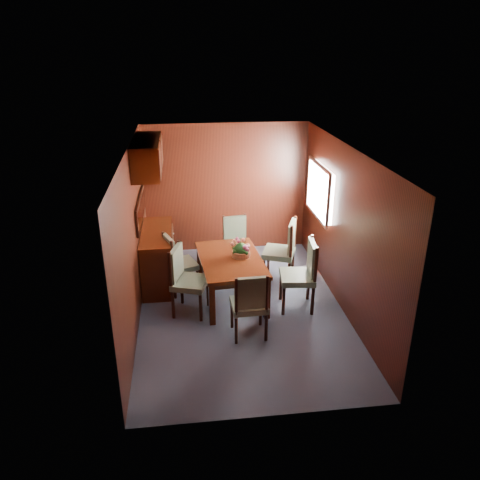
{
  "coord_description": "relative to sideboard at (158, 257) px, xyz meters",
  "views": [
    {
      "loc": [
        -0.77,
        -6.07,
        3.7
      ],
      "look_at": [
        0.0,
        0.14,
        1.05
      ],
      "focal_mm": 35.0,
      "sensor_mm": 36.0,
      "label": 1
    }
  ],
  "objects": [
    {
      "name": "chair_left_near",
      "position": [
        0.42,
        -1.0,
        0.13
      ],
      "size": [
        0.6,
        0.62,
        1.05
      ],
      "rotation": [
        0.0,
        0.0,
        -1.88
      ],
      "color": "black",
      "rests_on": "ground"
    },
    {
      "name": "dining_table",
      "position": [
        1.13,
        -0.69,
        0.14
      ],
      "size": [
        1.04,
        1.54,
        0.69
      ],
      "rotation": [
        0.0,
        0.0,
        0.08
      ],
      "color": "black",
      "rests_on": "ground"
    },
    {
      "name": "chair_left_far",
      "position": [
        0.3,
        -0.36,
        0.09
      ],
      "size": [
        0.57,
        0.59,
        0.97
      ],
      "rotation": [
        0.0,
        0.0,
        -1.22
      ],
      "color": "black",
      "rests_on": "ground"
    },
    {
      "name": "chair_foot",
      "position": [
        1.34,
        0.42,
        0.07
      ],
      "size": [
        0.5,
        0.48,
        0.93
      ],
      "rotation": [
        0.0,
        0.0,
        3.28
      ],
      "color": "black",
      "rests_on": "ground"
    },
    {
      "name": "chair_right_near",
      "position": [
        2.16,
        -1.08,
        0.15
      ],
      "size": [
        0.55,
        0.57,
        1.08
      ],
      "rotation": [
        0.0,
        0.0,
        1.46
      ],
      "color": "black",
      "rests_on": "ground"
    },
    {
      "name": "sideboard",
      "position": [
        0.0,
        0.0,
        0.0
      ],
      "size": [
        0.48,
        1.4,
        0.9
      ],
      "primitive_type": "cube",
      "color": "black",
      "rests_on": "ground"
    },
    {
      "name": "flower_centerpiece",
      "position": [
        1.29,
        -0.64,
        0.38
      ],
      "size": [
        0.3,
        0.3,
        0.3
      ],
      "color": "#A25031",
      "rests_on": "dining_table"
    },
    {
      "name": "ground",
      "position": [
        1.25,
        -1.0,
        -0.45
      ],
      "size": [
        4.5,
        4.5,
        0.0
      ],
      "primitive_type": "plane",
      "color": "#393E4E",
      "rests_on": "ground"
    },
    {
      "name": "chair_right_far",
      "position": [
        2.06,
        -0.21,
        0.15
      ],
      "size": [
        0.64,
        0.65,
        1.08
      ],
      "rotation": [
        0.0,
        0.0,
        1.21
      ],
      "color": "black",
      "rests_on": "ground"
    },
    {
      "name": "chair_head",
      "position": [
        1.27,
        -1.77,
        0.09
      ],
      "size": [
        0.48,
        0.46,
        0.98
      ],
      "rotation": [
        0.0,
        0.0,
        0.04
      ],
      "color": "black",
      "rests_on": "ground"
    },
    {
      "name": "room_shell",
      "position": [
        1.15,
        -0.67,
        1.18
      ],
      "size": [
        3.06,
        4.52,
        2.41
      ],
      "color": "black",
      "rests_on": "ground"
    }
  ]
}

